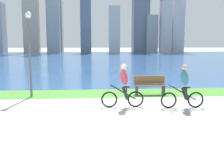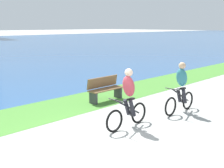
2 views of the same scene
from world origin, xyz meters
name	(u,v)px [view 1 (image 1 of 2)]	position (x,y,z in m)	size (l,w,h in m)	color
ground_plane	(92,109)	(0.00, 0.00, 0.00)	(300.00, 300.00, 0.00)	#9E9E99
grass_strip_bayside	(92,93)	(0.00, 3.16, 0.00)	(120.00, 2.32, 0.01)	#478433
bay_water_surface	(91,58)	(0.00, 38.00, 0.00)	(300.00, 67.36, 0.00)	#2D568C
cyclist_lead	(123,86)	(1.21, 0.16, 0.83)	(1.64, 0.52, 1.66)	black
cyclist_trailing	(184,86)	(3.46, -0.13, 0.83)	(1.66, 0.52, 1.66)	black
bench_near_path	(150,85)	(2.79, 2.71, 0.45)	(1.50, 0.47, 0.90)	brown
lamppost_tall	(29,42)	(-2.76, 2.55, 2.51)	(0.28, 0.28, 3.82)	#595960
city_skyline_far_shore	(102,13)	(3.04, 63.65, 10.42)	(51.20, 11.09, 27.36)	#8C939E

